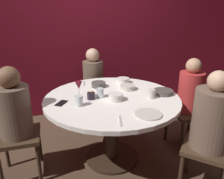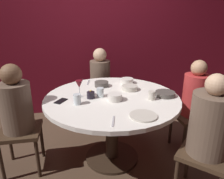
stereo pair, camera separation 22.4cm
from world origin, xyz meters
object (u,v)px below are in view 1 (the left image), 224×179
candle_holder (91,96)px  wine_glass (79,86)px  cup_near_candle (79,101)px  cup_by_right_diner (100,93)px  seated_diner_back (93,77)px  bowl_serving_large (99,84)px  bowl_salad_center (116,97)px  seated_diner_left (14,112)px  bowl_small_white (127,87)px  bowl_rice_portion (123,80)px  dining_table (112,109)px  cell_phone (61,103)px  seated_diner_right (190,94)px  seated_diner_front_right (212,121)px  cup_by_left_diner (152,94)px  bowl_sauce_side (163,92)px  dinner_plate (148,114)px

candle_holder → wine_glass: wine_glass is taller
cup_near_candle → cup_by_right_diner: size_ratio=1.08×
seated_diner_back → candle_holder: size_ratio=12.33×
bowl_serving_large → bowl_salad_center: bearing=-81.0°
seated_diner_left → seated_diner_back: 1.36m
bowl_small_white → bowl_rice_portion: 0.24m
dining_table → seated_diner_back: size_ratio=1.26×
cell_phone → seated_diner_right: bearing=34.8°
seated_diner_left → candle_holder: (0.73, -0.00, 0.08)m
seated_diner_front_right → cup_by_left_diner: seated_diner_front_right is taller
bowl_sauce_side → dining_table: bearing=172.1°
candle_holder → seated_diner_left: bearing=179.8°
bowl_serving_large → cup_by_left_diner: size_ratio=1.83×
seated_diner_right → cup_by_left_diner: size_ratio=12.35×
cell_phone → cup_near_candle: 0.19m
bowl_salad_center → cup_near_candle: bearing=-174.9°
candle_holder → wine_glass: size_ratio=0.51×
seated_diner_front_right → dining_table: bearing=0.0°
seated_diner_back → bowl_sauce_side: size_ratio=5.38×
candle_holder → bowl_rice_portion: bearing=40.3°
seated_diner_front_right → bowl_serving_large: (-0.74, 1.04, 0.07)m
dining_table → wine_glass: bearing=169.2°
seated_diner_back → cup_by_left_diner: seated_diner_back is taller
seated_diner_left → bowl_serving_large: size_ratio=6.96×
candle_holder → dinner_plate: (0.40, -0.49, -0.03)m
cup_by_left_diner → seated_diner_back: bearing=108.7°
cell_phone → bowl_salad_center: bearing=26.4°
dining_table → cup_by_left_diner: cup_by_left_diner is taller
bowl_rice_portion → cup_by_right_diner: cup_by_right_diner is taller
seated_diner_front_right → cup_by_right_diner: bearing=3.6°
bowl_salad_center → bowl_small_white: bearing=50.4°
bowl_small_white → bowl_sauce_side: bowl_small_white is taller
dining_table → bowl_small_white: bearing=36.2°
seated_diner_left → bowl_serving_large: bearing=21.7°
cell_phone → bowl_serving_large: size_ratio=0.85×
dinner_plate → seated_diner_right: bearing=32.6°
seated_diner_right → bowl_sauce_side: (-0.40, -0.08, 0.10)m
dinner_plate → bowl_salad_center: size_ratio=1.63×
seated_diner_right → seated_diner_front_right: (-0.27, -0.68, 0.03)m
wine_glass → bowl_serving_large: bearing=47.1°
wine_glass → bowl_rice_portion: bearing=30.2°
cell_phone → bowl_small_white: size_ratio=0.79×
bowl_salad_center → cup_near_candle: size_ratio=1.43×
seated_diner_left → bowl_salad_center: 0.97m
cup_by_left_diner → seated_diner_front_right: bearing=-60.5°
dining_table → seated_diner_front_right: size_ratio=1.21×
seated_diner_front_right → bowl_salad_center: 0.89m
cup_by_right_diner → bowl_serving_large: bearing=80.1°
seated_diner_left → bowl_salad_center: (0.96, -0.10, 0.08)m
cell_phone → candle_holder: bearing=39.3°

